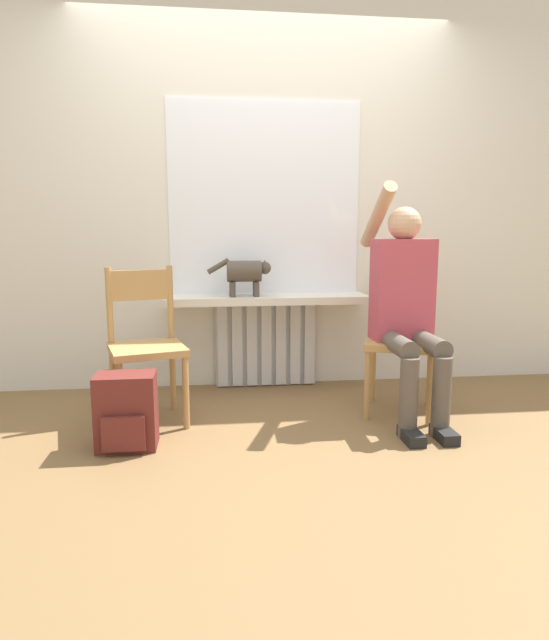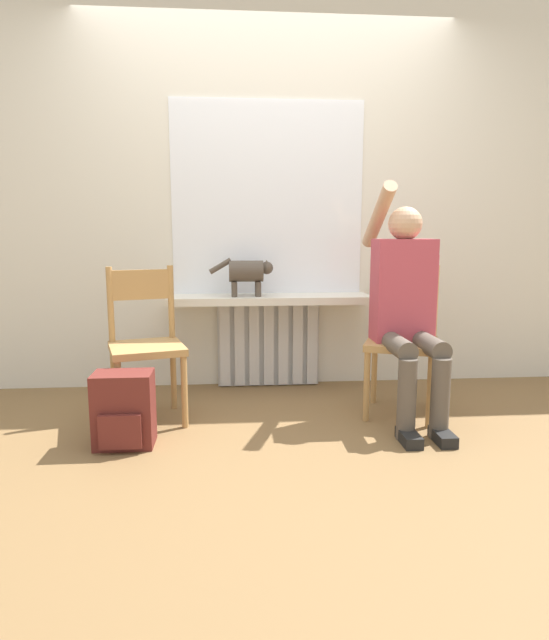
# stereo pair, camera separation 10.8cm
# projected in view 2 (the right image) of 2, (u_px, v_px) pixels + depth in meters

# --- Properties ---
(ground_plane) EXTENTS (12.00, 12.00, 0.00)m
(ground_plane) POSITION_uv_depth(u_px,v_px,m) (284.00, 449.00, 2.70)
(ground_plane) COLOR brown
(wall_with_window) EXTENTS (7.00, 0.06, 2.70)m
(wall_with_window) POSITION_uv_depth(u_px,v_px,m) (267.00, 193.00, 3.69)
(wall_with_window) COLOR silver
(wall_with_window) RESTS_ON ground_plane
(radiator) EXTENTS (0.72, 0.08, 0.61)m
(radiator) POSITION_uv_depth(u_px,v_px,m) (268.00, 343.00, 3.78)
(radiator) COLOR silver
(radiator) RESTS_ON ground_plane
(windowsill) EXTENTS (1.36, 0.31, 0.05)m
(windowsill) POSITION_uv_depth(u_px,v_px,m) (269.00, 299.00, 3.62)
(windowsill) COLOR silver
(windowsill) RESTS_ON radiator
(window_glass) EXTENTS (1.31, 0.01, 1.30)m
(window_glass) POSITION_uv_depth(u_px,v_px,m) (268.00, 199.00, 3.66)
(window_glass) COLOR white
(window_glass) RESTS_ON windowsill
(chair_left) EXTENTS (0.49, 0.49, 0.89)m
(chair_left) POSITION_uv_depth(u_px,v_px,m) (146.00, 342.00, 3.06)
(chair_left) COLOR #B2844C
(chair_left) RESTS_ON ground_plane
(chair_right) EXTENTS (0.52, 0.52, 0.89)m
(chair_right) POSITION_uv_depth(u_px,v_px,m) (402.00, 338.00, 3.18)
(chair_right) COLOR #B2844C
(chair_right) RESTS_ON ground_plane
(person) EXTENTS (0.36, 0.96, 1.37)m
(person) POSITION_uv_depth(u_px,v_px,m) (407.00, 303.00, 3.05)
(person) COLOR brown
(person) RESTS_ON ground_plane
(cat) EXTENTS (0.43, 0.14, 0.26)m
(cat) POSITION_uv_depth(u_px,v_px,m) (247.00, 272.00, 3.55)
(cat) COLOR #4C4238
(cat) RESTS_ON windowsill
(backpack) EXTENTS (0.30, 0.23, 0.38)m
(backpack) POSITION_uv_depth(u_px,v_px,m) (124.00, 410.00, 2.71)
(backpack) COLOR maroon
(backpack) RESTS_ON ground_plane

